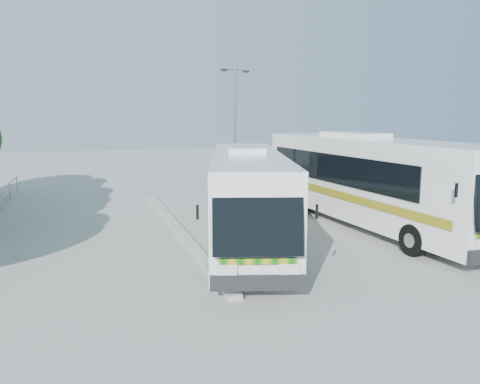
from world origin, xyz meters
name	(u,v)px	position (x,y,z in m)	size (l,w,h in m)	color
ground	(245,237)	(0.00, 0.00, 0.00)	(100.00, 100.00, 0.00)	#A1A19C
kerb_divider	(178,228)	(-2.30, 2.00, 0.07)	(0.40, 16.00, 0.15)	#B2B2AD
coach_main	(247,194)	(-0.11, -0.56, 1.85)	(5.75, 12.31, 3.37)	silver
coach_adjacent	(368,179)	(5.67, 0.27, 2.07)	(3.52, 13.73, 3.77)	silver
lamppost	(235,128)	(2.00, 7.54, 4.04)	(1.75, 0.69, 7.33)	gray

